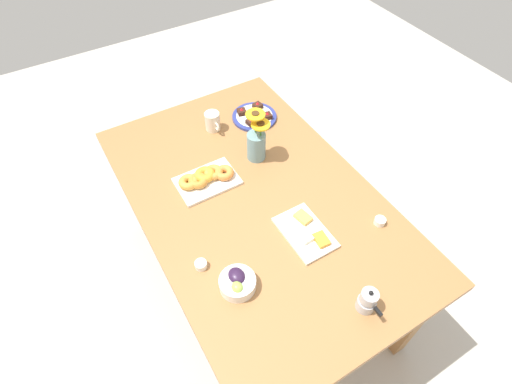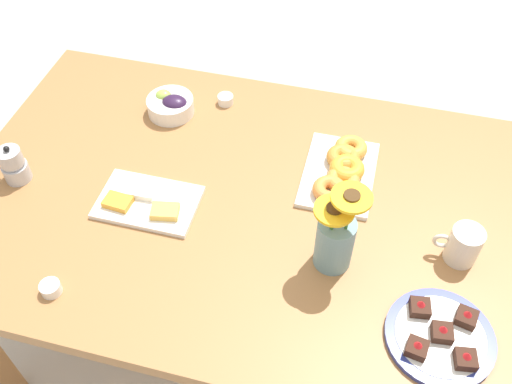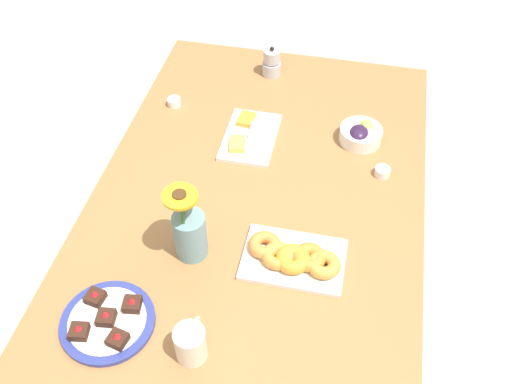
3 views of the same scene
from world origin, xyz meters
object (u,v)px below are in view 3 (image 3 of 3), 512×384
object	(u,v)px
dining_table	(256,219)
jam_cup_honey	(174,102)
grape_bowl	(361,134)
dessert_plate	(107,321)
croissant_platter	(294,257)
coffee_mug	(191,343)
cheese_platter	(250,136)
flower_vase	(189,231)
jam_cup_berry	(382,172)
moka_pot	(272,63)

from	to	relation	value
dining_table	jam_cup_honey	world-z (taller)	jam_cup_honey
grape_bowl	dessert_plate	size ratio (longest dim) A/B	0.59
croissant_platter	jam_cup_honey	bearing A→B (deg)	41.79
dessert_plate	jam_cup_honey	bearing A→B (deg)	6.72
coffee_mug	dessert_plate	bearing A→B (deg)	81.57
grape_bowl	jam_cup_honey	bearing A→B (deg)	85.46
cheese_platter	flower_vase	size ratio (longest dim) A/B	1.01
grape_bowl	croissant_platter	world-z (taller)	grape_bowl
coffee_mug	jam_cup_berry	xyz separation A→B (m)	(0.71, -0.41, -0.04)
jam_cup_honey	flower_vase	bearing A→B (deg)	-158.18
croissant_platter	jam_cup_honey	xyz separation A→B (m)	(0.59, 0.53, -0.01)
jam_cup_berry	flower_vase	xyz separation A→B (m)	(-0.42, 0.50, 0.07)
jam_cup_berry	dessert_plate	xyz separation A→B (m)	(-0.68, 0.64, -0.00)
coffee_mug	grape_bowl	xyz separation A→B (m)	(0.86, -0.33, -0.02)
flower_vase	coffee_mug	bearing A→B (deg)	-163.37
jam_cup_honey	jam_cup_berry	bearing A→B (deg)	-104.95
grape_bowl	dessert_plate	bearing A→B (deg)	145.75
jam_cup_honey	flower_vase	size ratio (longest dim) A/B	0.19
dessert_plate	dining_table	bearing A→B (deg)	-29.85
coffee_mug	flower_vase	bearing A→B (deg)	16.63
dining_table	jam_cup_honey	size ratio (longest dim) A/B	33.33
cheese_platter	flower_vase	xyz separation A→B (m)	(-0.50, 0.05, 0.08)
jam_cup_honey	jam_cup_berry	size ratio (longest dim) A/B	1.00
coffee_mug	cheese_platter	bearing A→B (deg)	2.41
jam_cup_honey	jam_cup_berry	xyz separation A→B (m)	(-0.20, -0.75, 0.00)
jam_cup_honey	croissant_platter	bearing A→B (deg)	-138.21
moka_pot	cheese_platter	bearing A→B (deg)	179.66
grape_bowl	moka_pot	distance (m)	0.48
coffee_mug	cheese_platter	size ratio (longest dim) A/B	0.43
croissant_platter	coffee_mug	bearing A→B (deg)	148.40
flower_vase	dining_table	bearing A→B (deg)	-31.21
croissant_platter	jam_cup_honey	size ratio (longest dim) A/B	5.96
dessert_plate	moka_pot	bearing A→B (deg)	-10.00
croissant_platter	dessert_plate	distance (m)	0.51
moka_pot	jam_cup_honey	bearing A→B (deg)	130.43
jam_cup_berry	flower_vase	size ratio (longest dim) A/B	0.19
jam_cup_berry	moka_pot	size ratio (longest dim) A/B	0.40
moka_pot	dessert_plate	bearing A→B (deg)	170.00
dining_table	moka_pot	xyz separation A→B (m)	(0.65, 0.08, 0.13)
cheese_platter	flower_vase	distance (m)	0.51
dessert_plate	moka_pot	xyz separation A→B (m)	(1.13, -0.20, 0.04)
cheese_platter	jam_cup_honey	world-z (taller)	cheese_platter
croissant_platter	jam_cup_berry	world-z (taller)	croissant_platter
croissant_platter	flower_vase	distance (m)	0.29
cheese_platter	moka_pot	bearing A→B (deg)	-0.34
moka_pot	dining_table	bearing A→B (deg)	-173.11
jam_cup_honey	dessert_plate	bearing A→B (deg)	-173.28
coffee_mug	jam_cup_honey	world-z (taller)	coffee_mug
moka_pot	coffee_mug	bearing A→B (deg)	-178.47
dining_table	dessert_plate	size ratio (longest dim) A/B	6.69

